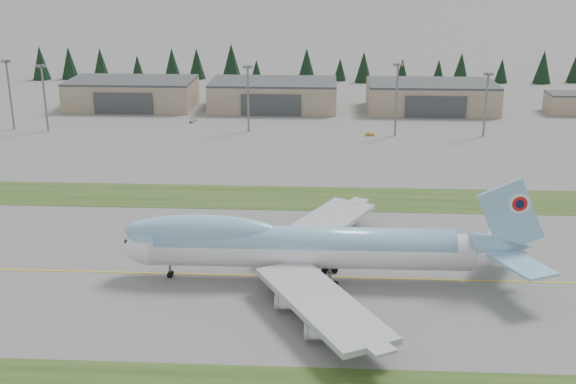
# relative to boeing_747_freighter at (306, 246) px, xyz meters

# --- Properties ---
(ground) EXTENTS (7000.00, 7000.00, 0.00)m
(ground) POSITION_rel_boeing_747_freighter_xyz_m (-2.12, 1.17, -6.75)
(ground) COLOR #62615F
(ground) RESTS_ON ground
(grass_strip_far) EXTENTS (400.00, 18.00, 0.08)m
(grass_strip_far) POSITION_rel_boeing_747_freighter_xyz_m (-2.12, 46.17, -6.75)
(grass_strip_far) COLOR #2F4819
(grass_strip_far) RESTS_ON ground
(taxiway_line_main) EXTENTS (400.00, 0.40, 0.02)m
(taxiway_line_main) POSITION_rel_boeing_747_freighter_xyz_m (-2.12, 1.17, -6.75)
(taxiway_line_main) COLOR gold
(taxiway_line_main) RESTS_ON ground
(boeing_747_freighter) EXTENTS (77.05, 67.16, 20.48)m
(boeing_747_freighter) POSITION_rel_boeing_747_freighter_xyz_m (0.00, 0.00, 0.00)
(boeing_747_freighter) COLOR white
(boeing_747_freighter) RESTS_ON ground
(hangar_left) EXTENTS (48.00, 26.60, 10.80)m
(hangar_left) POSITION_rel_boeing_747_freighter_xyz_m (-72.12, 151.07, -1.36)
(hangar_left) COLOR gray
(hangar_left) RESTS_ON ground
(hangar_center) EXTENTS (48.00, 26.60, 10.80)m
(hangar_center) POSITION_rel_boeing_747_freighter_xyz_m (-17.12, 151.07, -1.36)
(hangar_center) COLOR gray
(hangar_center) RESTS_ON ground
(hangar_right) EXTENTS (48.00, 26.60, 10.80)m
(hangar_right) POSITION_rel_boeing_747_freighter_xyz_m (42.88, 151.07, -1.36)
(hangar_right) COLOR gray
(hangar_right) RESTS_ON ground
(control_shed) EXTENTS (14.00, 12.00, 7.60)m
(control_shed) POSITION_rel_boeing_747_freighter_xyz_m (92.88, 149.17, -2.95)
(control_shed) COLOR gray
(control_shed) RESTS_ON ground
(floodlight_masts) EXTENTS (204.95, 6.62, 23.85)m
(floodlight_masts) POSITION_rel_boeing_747_freighter_xyz_m (-6.23, 111.65, 9.16)
(floodlight_masts) COLOR slate
(floodlight_masts) RESTS_ON ground
(service_vehicle_a) EXTENTS (2.36, 3.91, 1.25)m
(service_vehicle_a) POSITION_rel_boeing_747_freighter_xyz_m (-44.21, 126.59, -6.75)
(service_vehicle_a) COLOR silver
(service_vehicle_a) RESTS_ON ground
(service_vehicle_b) EXTENTS (3.31, 1.66, 1.04)m
(service_vehicle_b) POSITION_rel_boeing_747_freighter_xyz_m (17.77, 110.31, -6.75)
(service_vehicle_b) COLOR #C98832
(service_vehicle_b) RESTS_ON ground
(service_vehicle_c) EXTENTS (2.61, 3.81, 1.02)m
(service_vehicle_c) POSITION_rel_boeing_747_freighter_xyz_m (67.18, 141.17, -6.75)
(service_vehicle_c) COLOR #BCBCC1
(service_vehicle_c) RESTS_ON ground
(conifer_belt) EXTENTS (267.34, 15.78, 16.65)m
(conifer_belt) POSITION_rel_boeing_747_freighter_xyz_m (-13.29, 214.38, 0.31)
(conifer_belt) COLOR black
(conifer_belt) RESTS_ON ground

